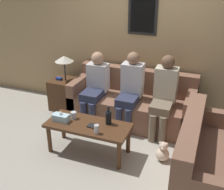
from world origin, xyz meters
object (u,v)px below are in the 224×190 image
object	(u,v)px
couch_side	(210,164)
person_left	(95,85)
couch_main	(132,104)
drinking_glass	(74,115)
person_middle	(130,88)
teddy_bear	(163,152)
coffee_table	(88,128)
person_right	(164,93)
wine_bottle	(108,117)

from	to	relation	value
couch_side	person_left	xyz separation A→B (m)	(-1.93, 1.01, 0.33)
couch_main	drinking_glass	world-z (taller)	couch_main
drinking_glass	couch_main	bearing A→B (deg)	61.31
person_middle	teddy_bear	world-z (taller)	person_middle
coffee_table	person_left	world-z (taller)	person_left
couch_side	teddy_bear	world-z (taller)	couch_side
couch_main	person_middle	world-z (taller)	person_middle
couch_side	teddy_bear	distance (m)	0.69
couch_main	person_right	distance (m)	0.68
couch_side	person_right	size ratio (longest dim) A/B	1.25
coffee_table	teddy_bear	xyz separation A→B (m)	(1.02, 0.19, -0.27)
couch_side	person_right	xyz separation A→B (m)	(-0.78, 1.01, 0.36)
wine_bottle	teddy_bear	world-z (taller)	wine_bottle
person_middle	teddy_bear	bearing A→B (deg)	-46.37
couch_side	coffee_table	bearing A→B (deg)	86.92
wine_bottle	drinking_glass	world-z (taller)	wine_bottle
couch_main	person_middle	bearing A→B (deg)	-89.86
wine_bottle	person_right	bearing A→B (deg)	53.93
wine_bottle	drinking_glass	bearing A→B (deg)	-175.60
drinking_glass	person_middle	bearing A→B (deg)	57.27
couch_side	person_middle	bearing A→B (deg)	52.10
wine_bottle	person_left	world-z (taller)	person_left
coffee_table	drinking_glass	size ratio (longest dim) A/B	11.51
drinking_glass	person_right	world-z (taller)	person_right
drinking_glass	person_right	bearing A→B (deg)	37.45
teddy_bear	drinking_glass	bearing A→B (deg)	-174.78
person_middle	person_left	bearing A→B (deg)	-178.19
person_left	teddy_bear	xyz separation A→B (m)	(1.33, -0.74, -0.51)
couch_main	couch_side	distance (m)	1.78
person_middle	person_right	size ratio (longest dim) A/B	0.99
couch_main	coffee_table	bearing A→B (deg)	-105.33
couch_side	person_middle	world-z (taller)	person_middle
person_left	teddy_bear	world-z (taller)	person_left
person_right	person_middle	bearing A→B (deg)	177.31
couch_main	teddy_bear	world-z (taller)	couch_main
couch_side	coffee_table	world-z (taller)	couch_side
couch_main	person_right	size ratio (longest dim) A/B	1.64
person_middle	teddy_bear	size ratio (longest dim) A/B	4.20
teddy_bear	couch_main	bearing A→B (deg)	128.47
couch_main	coffee_table	world-z (taller)	couch_main
teddy_bear	couch_side	bearing A→B (deg)	-24.57
wine_bottle	drinking_glass	size ratio (longest dim) A/B	2.56
person_left	coffee_table	bearing A→B (deg)	-71.83
coffee_table	teddy_bear	distance (m)	1.07
wine_bottle	person_middle	distance (m)	0.84
couch_main	couch_side	size ratio (longest dim) A/B	1.31
couch_side	teddy_bear	xyz separation A→B (m)	(-0.61, 0.28, -0.18)
teddy_bear	person_middle	bearing A→B (deg)	133.63
couch_side	person_right	distance (m)	1.33
couch_side	person_left	size ratio (longest dim) A/B	1.34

